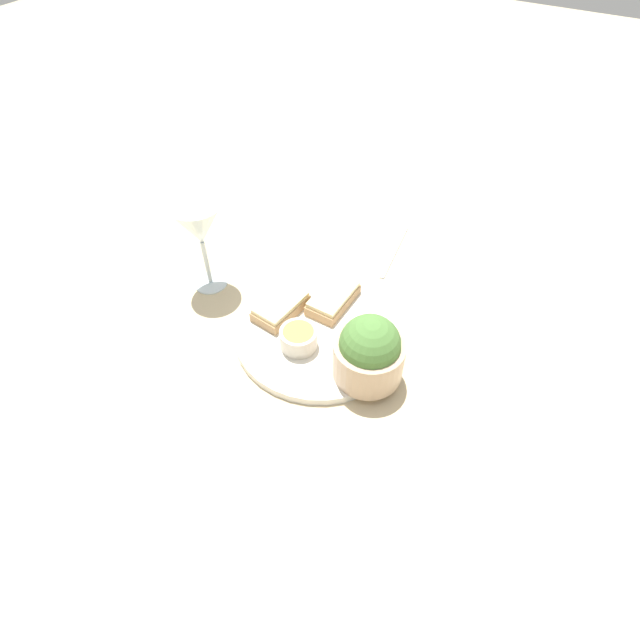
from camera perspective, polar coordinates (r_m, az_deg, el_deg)
ground_plane at (r=0.83m, az=-0.00°, el=-1.59°), size 4.00×4.00×0.00m
dinner_plate at (r=0.82m, az=-0.00°, el=-1.27°), size 0.28×0.28×0.01m
salad_bowl at (r=0.73m, az=5.63°, el=-3.64°), size 0.11×0.11×0.11m
sauce_ramekin at (r=0.78m, az=-2.47°, el=-2.02°), size 0.06×0.06×0.03m
cheese_toast_near at (r=0.85m, az=1.51°, el=2.50°), size 0.10×0.06×0.03m
cheese_toast_far at (r=0.84m, az=-4.54°, el=1.52°), size 0.10×0.07×0.03m
wine_glass at (r=0.86m, az=-13.70°, el=10.36°), size 0.09×0.09×0.17m
fork at (r=0.99m, az=8.52°, el=7.85°), size 0.17×0.03×0.01m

